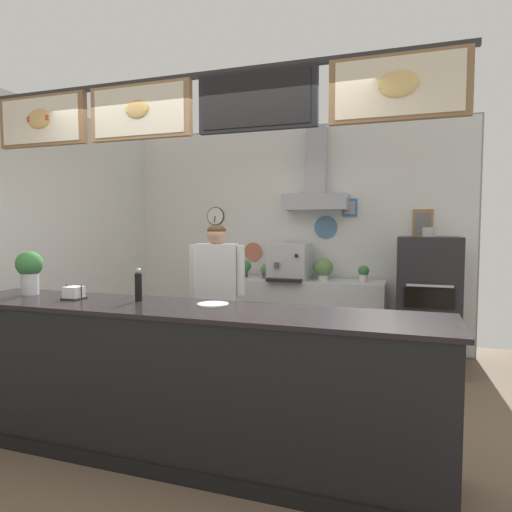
{
  "coord_description": "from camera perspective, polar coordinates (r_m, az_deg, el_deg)",
  "views": [
    {
      "loc": [
        1.45,
        -3.16,
        1.58
      ],
      "look_at": [
        0.13,
        0.76,
        1.3
      ],
      "focal_mm": 31.25,
      "sensor_mm": 36.0,
      "label": 1
    }
  ],
  "objects": [
    {
      "name": "pizza_oven",
      "position": [
        5.21,
        21.08,
        -5.74
      ],
      "size": [
        0.64,
        0.7,
        1.57
      ],
      "color": "#232326",
      "rests_on": "ground_plane"
    },
    {
      "name": "potted_basil",
      "position": [
        5.84,
        -1.47,
        -1.44
      ],
      "size": [
        0.17,
        0.17,
        0.22
      ],
      "color": "#4C4C51",
      "rests_on": "back_prep_counter"
    },
    {
      "name": "condiment_plate",
      "position": [
        3.1,
        -5.53,
        -6.17
      ],
      "size": [
        0.22,
        0.22,
        0.01
      ],
      "color": "white",
      "rests_on": "service_counter"
    },
    {
      "name": "pepper_grinder",
      "position": [
        3.36,
        -14.83,
        -3.57
      ],
      "size": [
        0.05,
        0.05,
        0.24
      ],
      "color": "black",
      "rests_on": "service_counter"
    },
    {
      "name": "ground_plane",
      "position": [
        3.82,
        -5.87,
        -20.61
      ],
      "size": [
        6.38,
        6.38,
        0.0
      ],
      "primitive_type": "plane",
      "color": "brown"
    },
    {
      "name": "shop_worker",
      "position": [
        4.46,
        -5.02,
        -5.49
      ],
      "size": [
        0.56,
        0.28,
        1.59
      ],
      "rotation": [
        0.0,
        0.0,
        3.29
      ],
      "color": "#232328",
      "rests_on": "ground_plane"
    },
    {
      "name": "service_counter",
      "position": [
        3.22,
        -9.74,
        -15.51
      ],
      "size": [
        3.55,
        0.68,
        1.04
      ],
      "color": "black",
      "rests_on": "ground_plane"
    },
    {
      "name": "potted_rosemary",
      "position": [
        5.73,
        1.35,
        -1.84
      ],
      "size": [
        0.15,
        0.15,
        0.18
      ],
      "color": "#4C4C51",
      "rests_on": "back_prep_counter"
    },
    {
      "name": "back_wall_assembly",
      "position": [
        5.84,
        4.45,
        3.33
      ],
      "size": [
        4.55,
        2.99,
        2.89
      ],
      "color": "gray",
      "rests_on": "ground_plane"
    },
    {
      "name": "potted_thyme",
      "position": [
        5.48,
        13.6,
        -2.11
      ],
      "size": [
        0.13,
        0.13,
        0.2
      ],
      "color": "beige",
      "rests_on": "back_prep_counter"
    },
    {
      "name": "espresso_machine",
      "position": [
        5.59,
        4.33,
        -0.73
      ],
      "size": [
        0.48,
        0.56,
        0.45
      ],
      "color": "#B7BABF",
      "rests_on": "back_prep_counter"
    },
    {
      "name": "back_prep_counter",
      "position": [
        5.69,
        5.03,
        -7.63
      ],
      "size": [
        2.18,
        0.55,
        0.92
      ],
      "color": "silver",
      "rests_on": "ground_plane"
    },
    {
      "name": "basil_vase",
      "position": [
        3.96,
        -27.0,
        -1.68
      ],
      "size": [
        0.2,
        0.2,
        0.35
      ],
      "color": "silver",
      "rests_on": "service_counter"
    },
    {
      "name": "potted_oregano",
      "position": [
        5.55,
        8.57,
        -1.54
      ],
      "size": [
        0.25,
        0.25,
        0.27
      ],
      "color": "beige",
      "rests_on": "back_prep_counter"
    },
    {
      "name": "napkin_holder",
      "position": [
        3.61,
        -22.27,
        -4.43
      ],
      "size": [
        0.14,
        0.14,
        0.11
      ],
      "color": "#262628",
      "rests_on": "service_counter"
    }
  ]
}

